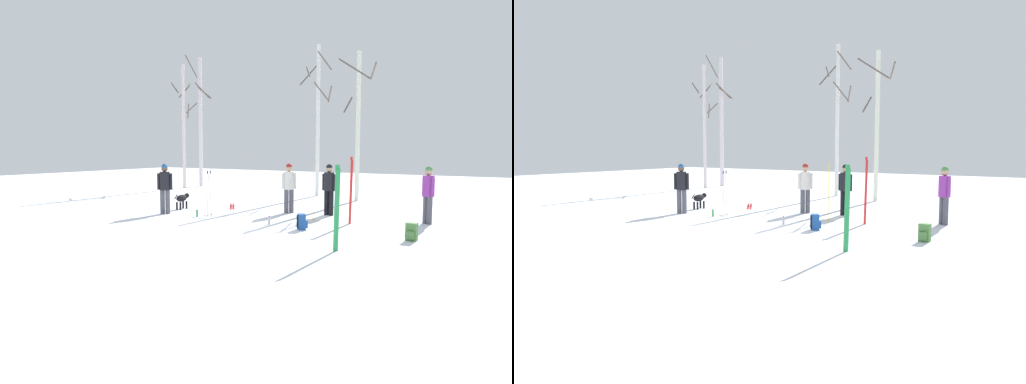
% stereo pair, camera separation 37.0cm
% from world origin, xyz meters
% --- Properties ---
extents(ground_plane, '(60.00, 60.00, 0.00)m').
position_xyz_m(ground_plane, '(0.00, 0.00, 0.00)').
color(ground_plane, white).
extents(person_0, '(0.52, 0.34, 1.72)m').
position_xyz_m(person_0, '(1.35, 4.90, 0.98)').
color(person_0, black).
rests_on(person_0, ground_plane).
extents(person_1, '(0.42, 0.37, 1.72)m').
position_xyz_m(person_1, '(-0.04, 4.66, 0.98)').
color(person_1, '#4C4C56').
rests_on(person_1, ground_plane).
extents(person_2, '(0.42, 0.37, 1.72)m').
position_xyz_m(person_2, '(4.55, 4.85, 0.98)').
color(person_2, '#4C4C56').
rests_on(person_2, ground_plane).
extents(person_3, '(0.45, 0.34, 1.72)m').
position_xyz_m(person_3, '(-3.51, 2.18, 0.98)').
color(person_3, '#4C4C56').
rests_on(person_3, ground_plane).
extents(dog, '(0.29, 0.89, 0.57)m').
position_xyz_m(dog, '(-3.84, 3.44, 0.39)').
color(dog, black).
rests_on(dog, ground_plane).
extents(ski_pair_planted_0, '(0.16, 0.15, 2.00)m').
position_xyz_m(ski_pair_planted_0, '(2.63, 3.59, 0.99)').
color(ski_pair_planted_0, red).
rests_on(ski_pair_planted_0, ground_plane).
extents(ski_pair_planted_1, '(0.09, 0.15, 1.90)m').
position_xyz_m(ski_pair_planted_1, '(3.73, -0.06, 0.94)').
color(ski_pair_planted_1, green).
rests_on(ski_pair_planted_1, ground_plane).
extents(ski_pair_planted_2, '(0.08, 0.15, 1.81)m').
position_xyz_m(ski_pair_planted_2, '(1.44, 3.53, 0.90)').
color(ski_pair_planted_2, yellow).
rests_on(ski_pair_planted_2, ground_plane).
extents(ski_pair_lying_0, '(1.13, 1.49, 0.05)m').
position_xyz_m(ski_pair_lying_0, '(-2.71, 5.00, 0.01)').
color(ski_pair_lying_0, red).
rests_on(ski_pair_lying_0, ground_plane).
extents(ski_poles_0, '(0.07, 0.25, 1.52)m').
position_xyz_m(ski_poles_0, '(-1.75, 2.40, 0.81)').
color(ski_poles_0, '#B2B2BC').
rests_on(ski_poles_0, ground_plane).
extents(backpack_0, '(0.26, 0.29, 0.44)m').
position_xyz_m(backpack_0, '(4.82, 2.01, 0.21)').
color(backpack_0, '#4C7F3F').
rests_on(backpack_0, ground_plane).
extents(backpack_1, '(0.34, 0.34, 0.44)m').
position_xyz_m(backpack_1, '(1.87, 1.94, 0.21)').
color(backpack_1, '#1E4C99').
rests_on(backpack_1, ground_plane).
extents(water_bottle_0, '(0.07, 0.07, 0.23)m').
position_xyz_m(water_bottle_0, '(-2.14, 2.24, 0.11)').
color(water_bottle_0, green).
rests_on(water_bottle_0, ground_plane).
extents(water_bottle_1, '(0.07, 0.07, 0.24)m').
position_xyz_m(water_bottle_1, '(0.64, 2.21, 0.11)').
color(water_bottle_1, silver).
rests_on(water_bottle_1, ground_plane).
extents(birch_tree_0, '(1.62, 1.32, 7.42)m').
position_xyz_m(birch_tree_0, '(-9.84, 11.79, 3.82)').
color(birch_tree_0, silver).
rests_on(birch_tree_0, ground_plane).
extents(birch_tree_1, '(1.37, 1.39, 7.18)m').
position_xyz_m(birch_tree_1, '(-9.80, 10.32, 3.58)').
color(birch_tree_1, silver).
rests_on(birch_tree_1, ground_plane).
extents(birch_tree_2, '(1.52, 1.45, 6.94)m').
position_xyz_m(birch_tree_2, '(-1.71, 10.44, 3.66)').
color(birch_tree_2, silver).
rests_on(birch_tree_2, ground_plane).
extents(birch_tree_3, '(1.46, 1.55, 6.25)m').
position_xyz_m(birch_tree_3, '(0.59, 9.49, 3.27)').
color(birch_tree_3, silver).
rests_on(birch_tree_3, ground_plane).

